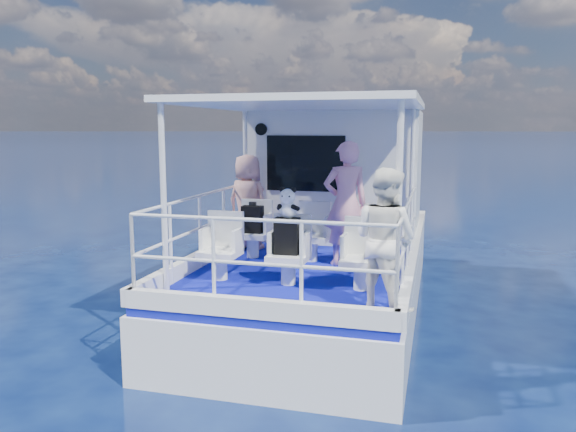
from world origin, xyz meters
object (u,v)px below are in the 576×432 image
object	(u,v)px
passenger_port_fwd	(248,202)
backpack_center	(287,236)
passenger_stbd_aft	(385,239)
panda	(288,203)

from	to	relation	value
passenger_port_fwd	backpack_center	bearing A→B (deg)	137.44
passenger_stbd_aft	backpack_center	xyz separation A→B (m)	(-1.24, 0.65, -0.15)
backpack_center	passenger_port_fwd	bearing A→B (deg)	121.78
passenger_port_fwd	backpack_center	xyz separation A→B (m)	(1.14, -1.85, -0.15)
passenger_port_fwd	passenger_stbd_aft	xyz separation A→B (m)	(2.39, -2.50, -0.00)
passenger_stbd_aft	panda	size ratio (longest dim) A/B	4.03
passenger_stbd_aft	panda	xyz separation A→B (m)	(-1.24, 0.67, 0.26)
passenger_stbd_aft	backpack_center	world-z (taller)	passenger_stbd_aft
passenger_stbd_aft	panda	world-z (taller)	passenger_stbd_aft
passenger_stbd_aft	backpack_center	distance (m)	1.41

